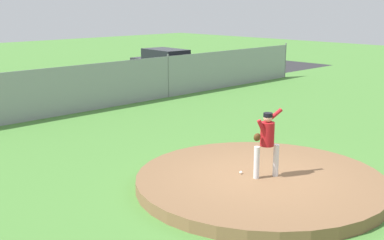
{
  "coord_description": "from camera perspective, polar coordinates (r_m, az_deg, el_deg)",
  "views": [
    {
      "loc": [
        -8.74,
        -6.73,
        4.2
      ],
      "look_at": [
        0.01,
        2.3,
        1.22
      ],
      "focal_mm": 46.43,
      "sensor_mm": 36.0,
      "label": 1
    }
  ],
  "objects": [
    {
      "name": "ground_plane",
      "position": [
        16.0,
        -9.3,
        -2.06
      ],
      "size": [
        80.0,
        80.0,
        0.0
      ],
      "primitive_type": "plane",
      "color": "#4C8438"
    },
    {
      "name": "pitcher_youth",
      "position": [
        11.37,
        8.58,
        -2.06
      ],
      "size": [
        0.81,
        0.34,
        1.59
      ],
      "color": "silver",
      "rests_on": "pitchers_mound"
    },
    {
      "name": "chainlink_fence",
      "position": [
        19.16,
        -16.29,
        2.97
      ],
      "size": [
        29.93,
        0.07,
        1.96
      ],
      "color": "gray",
      "rests_on": "ground_plane"
    },
    {
      "name": "pitchers_mound",
      "position": [
        11.75,
        7.84,
        -7.02
      ],
      "size": [
        5.79,
        5.79,
        0.27
      ],
      "primitive_type": "cylinder",
      "color": "brown",
      "rests_on": "ground_plane"
    },
    {
      "name": "baseball",
      "position": [
        11.78,
        5.63,
        -6.02
      ],
      "size": [
        0.07,
        0.07,
        0.07
      ],
      "primitive_type": "sphere",
      "color": "white",
      "rests_on": "pitchers_mound"
    },
    {
      "name": "parked_car_charcoal",
      "position": [
        28.15,
        -3.05,
        6.39
      ],
      "size": [
        1.99,
        4.73,
        1.67
      ],
      "color": "#232328",
      "rests_on": "ground_plane"
    }
  ]
}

